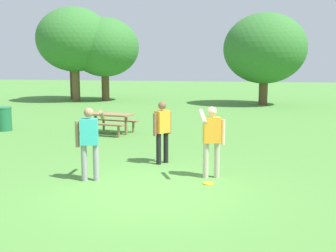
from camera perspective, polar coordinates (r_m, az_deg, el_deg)
ground_plane at (r=8.29m, az=-2.84°, el=-9.21°), size 120.00×120.00×0.00m
person_thrower at (r=9.00m, az=6.33°, el=-1.52°), size 0.58×0.80×1.64m
person_catcher at (r=8.91m, az=-11.25°, el=-1.74°), size 0.58×0.80×1.64m
person_bystander at (r=10.29m, az=-0.83°, el=-0.31°), size 0.39×0.53×1.64m
frisbee at (r=8.74m, az=5.84°, el=-8.21°), size 0.24×0.24×0.03m
picnic_table_near at (r=15.11m, az=-8.28°, el=1.00°), size 1.88×1.64×0.77m
trash_can_beside_table at (r=16.95m, az=-22.51°, el=0.98°), size 0.59×0.59×0.96m
tree_tall_left at (r=31.82m, az=-13.64°, el=11.52°), size 4.29×4.29×6.16m
tree_broad_center at (r=29.83m, az=-13.33°, el=11.98°), size 5.38×5.38×6.73m
tree_far_right at (r=29.82m, az=-9.13°, el=11.10°), size 5.04×5.04×6.06m
tree_slender_mid at (r=27.04m, az=13.76°, el=10.76°), size 5.37×5.37×5.98m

